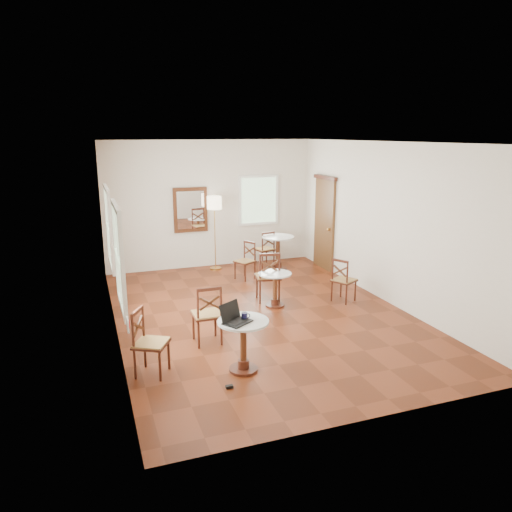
{
  "coord_description": "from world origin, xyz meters",
  "views": [
    {
      "loc": [
        -2.84,
        -7.65,
        3.15
      ],
      "look_at": [
        0.0,
        0.3,
        1.0
      ],
      "focal_mm": 34.03,
      "sensor_mm": 36.0,
      "label": 1
    }
  ],
  "objects_px": {
    "chair_back_a": "(265,249)",
    "floor_lamp": "(214,208)",
    "chair_mid_b": "(343,280)",
    "chair_back_b": "(246,261)",
    "cafe_table_near": "(243,340)",
    "navy_mug": "(245,316)",
    "mouse": "(243,318)",
    "cafe_table_mid": "(275,286)",
    "chair_mid_a": "(268,276)",
    "laptop": "(234,317)",
    "water_glass": "(244,316)",
    "power_adapter": "(229,387)",
    "chair_near_b": "(149,343)",
    "cafe_table_back": "(278,249)",
    "chair_near_a": "(207,314)"
  },
  "relations": [
    {
      "from": "chair_back_a",
      "to": "floor_lamp",
      "type": "height_order",
      "value": "floor_lamp"
    },
    {
      "from": "chair_mid_b",
      "to": "chair_back_b",
      "type": "distance_m",
      "value": 2.42
    },
    {
      "from": "cafe_table_near",
      "to": "navy_mug",
      "type": "bearing_deg",
      "value": 37.33
    },
    {
      "from": "mouse",
      "to": "chair_mid_b",
      "type": "bearing_deg",
      "value": 32.42
    },
    {
      "from": "mouse",
      "to": "navy_mug",
      "type": "bearing_deg",
      "value": -59.21
    },
    {
      "from": "cafe_table_mid",
      "to": "mouse",
      "type": "height_order",
      "value": "mouse"
    },
    {
      "from": "chair_mid_a",
      "to": "navy_mug",
      "type": "distance_m",
      "value": 2.85
    },
    {
      "from": "cafe_table_near",
      "to": "laptop",
      "type": "distance_m",
      "value": 0.36
    },
    {
      "from": "chair_back_a",
      "to": "water_glass",
      "type": "height_order",
      "value": "chair_back_a"
    },
    {
      "from": "power_adapter",
      "to": "chair_mid_a",
      "type": "bearing_deg",
      "value": 60.56
    },
    {
      "from": "mouse",
      "to": "chair_near_b",
      "type": "bearing_deg",
      "value": 162.19
    },
    {
      "from": "cafe_table_mid",
      "to": "power_adapter",
      "type": "bearing_deg",
      "value": -122.6
    },
    {
      "from": "chair_back_b",
      "to": "navy_mug",
      "type": "distance_m",
      "value": 4.3
    },
    {
      "from": "chair_back_a",
      "to": "mouse",
      "type": "height_order",
      "value": "chair_back_a"
    },
    {
      "from": "chair_back_a",
      "to": "cafe_table_mid",
      "type": "bearing_deg",
      "value": 61.16
    },
    {
      "from": "chair_mid_a",
      "to": "power_adapter",
      "type": "distance_m",
      "value": 3.4
    },
    {
      "from": "chair_near_b",
      "to": "chair_mid_b",
      "type": "height_order",
      "value": "chair_near_b"
    },
    {
      "from": "cafe_table_back",
      "to": "water_glass",
      "type": "height_order",
      "value": "water_glass"
    },
    {
      "from": "floor_lamp",
      "to": "laptop",
      "type": "bearing_deg",
      "value": -102.19
    },
    {
      "from": "cafe_table_back",
      "to": "chair_mid_b",
      "type": "relative_size",
      "value": 0.94
    },
    {
      "from": "floor_lamp",
      "to": "chair_back_a",
      "type": "bearing_deg",
      "value": -9.0
    },
    {
      "from": "chair_mid_a",
      "to": "floor_lamp",
      "type": "xyz_separation_m",
      "value": [
        -0.37,
        2.52,
        0.98
      ]
    },
    {
      "from": "chair_mid_a",
      "to": "water_glass",
      "type": "xyz_separation_m",
      "value": [
        -1.32,
        -2.52,
        0.3
      ]
    },
    {
      "from": "chair_mid_b",
      "to": "floor_lamp",
      "type": "height_order",
      "value": "floor_lamp"
    },
    {
      "from": "chair_back_a",
      "to": "mouse",
      "type": "bearing_deg",
      "value": 54.2
    },
    {
      "from": "chair_mid_a",
      "to": "floor_lamp",
      "type": "relative_size",
      "value": 0.57
    },
    {
      "from": "cafe_table_back",
      "to": "navy_mug",
      "type": "xyz_separation_m",
      "value": [
        -2.31,
        -4.5,
        0.28
      ]
    },
    {
      "from": "cafe_table_back",
      "to": "mouse",
      "type": "bearing_deg",
      "value": -117.47
    },
    {
      "from": "power_adapter",
      "to": "navy_mug",
      "type": "bearing_deg",
      "value": 49.81
    },
    {
      "from": "chair_near_b",
      "to": "chair_mid_b",
      "type": "relative_size",
      "value": 1.07
    },
    {
      "from": "cafe_table_back",
      "to": "chair_mid_a",
      "type": "xyz_separation_m",
      "value": [
        -1.01,
        -1.98,
        -0.01
      ]
    },
    {
      "from": "chair_mid_b",
      "to": "chair_back_a",
      "type": "relative_size",
      "value": 0.97
    },
    {
      "from": "chair_mid_a",
      "to": "floor_lamp",
      "type": "distance_m",
      "value": 2.73
    },
    {
      "from": "chair_near_b",
      "to": "cafe_table_back",
      "type": "bearing_deg",
      "value": -11.18
    },
    {
      "from": "floor_lamp",
      "to": "laptop",
      "type": "relative_size",
      "value": 3.78
    },
    {
      "from": "chair_mid_a",
      "to": "power_adapter",
      "type": "height_order",
      "value": "chair_mid_a"
    },
    {
      "from": "chair_mid_b",
      "to": "water_glass",
      "type": "relative_size",
      "value": 7.86
    },
    {
      "from": "cafe_table_near",
      "to": "chair_near_b",
      "type": "height_order",
      "value": "chair_near_b"
    },
    {
      "from": "chair_mid_a",
      "to": "chair_back_a",
      "type": "distance_m",
      "value": 2.47
    },
    {
      "from": "cafe_table_mid",
      "to": "mouse",
      "type": "bearing_deg",
      "value": -121.48
    },
    {
      "from": "cafe_table_mid",
      "to": "chair_near_a",
      "type": "xyz_separation_m",
      "value": [
        -1.58,
        -1.17,
        0.07
      ]
    },
    {
      "from": "chair_mid_b",
      "to": "water_glass",
      "type": "distance_m",
      "value": 3.35
    },
    {
      "from": "chair_mid_b",
      "to": "water_glass",
      "type": "bearing_deg",
      "value": 98.68
    },
    {
      "from": "navy_mug",
      "to": "water_glass",
      "type": "bearing_deg",
      "value": -175.52
    },
    {
      "from": "chair_mid_b",
      "to": "chair_mid_a",
      "type": "bearing_deg",
      "value": 40.74
    },
    {
      "from": "cafe_table_near",
      "to": "chair_back_a",
      "type": "relative_size",
      "value": 0.83
    },
    {
      "from": "water_glass",
      "to": "chair_back_b",
      "type": "bearing_deg",
      "value": 71.27
    },
    {
      "from": "chair_mid_a",
      "to": "navy_mug",
      "type": "xyz_separation_m",
      "value": [
        -1.31,
        -2.52,
        0.29
      ]
    },
    {
      "from": "chair_mid_b",
      "to": "chair_back_b",
      "type": "relative_size",
      "value": 1.04
    },
    {
      "from": "mouse",
      "to": "power_adapter",
      "type": "distance_m",
      "value": 0.91
    }
  ]
}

